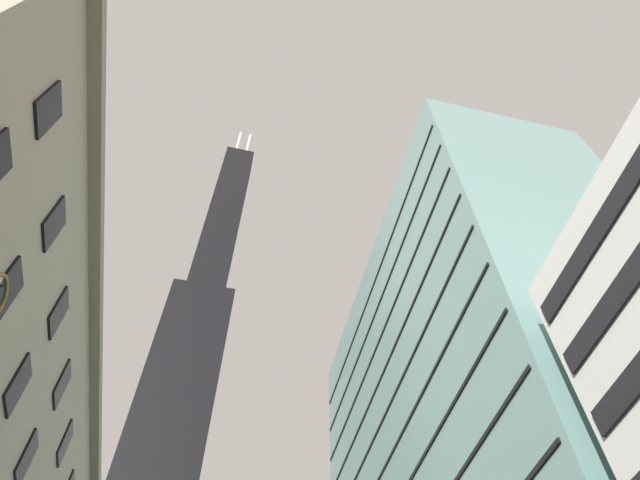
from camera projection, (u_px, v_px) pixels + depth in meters
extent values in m
cube|color=#9E937A|center=(95.00, 457.00, 39.56)|extent=(0.70, 64.52, 0.60)
cube|color=black|center=(7.00, 290.00, 19.37)|extent=(0.14, 1.40, 2.20)
cube|color=black|center=(18.00, 385.00, 22.17)|extent=(0.14, 1.40, 2.20)
cube|color=black|center=(26.00, 458.00, 24.96)|extent=(0.14, 1.40, 2.20)
cube|color=black|center=(48.00, 109.00, 20.01)|extent=(0.14, 1.40, 2.20)
cube|color=black|center=(54.00, 223.00, 22.81)|extent=(0.14, 1.40, 2.20)
cube|color=black|center=(58.00, 313.00, 25.60)|extent=(0.14, 1.40, 2.20)
cube|color=black|center=(62.00, 384.00, 28.40)|extent=(0.14, 1.40, 2.20)
cube|color=black|center=(65.00, 443.00, 31.20)|extent=(0.14, 1.40, 2.20)
cube|color=black|center=(1.00, 288.00, 18.62)|extent=(0.03, 0.33, 0.54)
cube|color=black|center=(175.00, 411.00, 118.92)|extent=(15.56, 15.56, 65.95)
cube|color=black|center=(224.00, 220.00, 179.64)|extent=(10.00, 10.00, 82.43)
cylinder|color=silver|center=(238.00, 146.00, 222.96)|extent=(1.20, 1.20, 24.05)
cylinder|color=silver|center=(248.00, 148.00, 223.48)|extent=(1.20, 1.20, 24.05)
cube|color=black|center=(640.00, 264.00, 20.47)|extent=(0.16, 10.91, 1.10)
cube|color=black|center=(606.00, 219.00, 22.92)|extent=(0.16, 10.91, 1.10)
cube|color=black|center=(391.00, 455.00, 43.86)|extent=(0.12, 38.64, 0.24)
cube|color=black|center=(386.00, 412.00, 47.13)|extent=(0.12, 38.64, 0.24)
cube|color=black|center=(382.00, 376.00, 50.40)|extent=(0.12, 38.64, 0.24)
cube|color=black|center=(378.00, 343.00, 53.68)|extent=(0.12, 38.64, 0.24)
cube|color=black|center=(375.00, 315.00, 56.95)|extent=(0.12, 38.64, 0.24)
cube|color=black|center=(372.00, 289.00, 60.23)|extent=(0.12, 38.64, 0.24)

